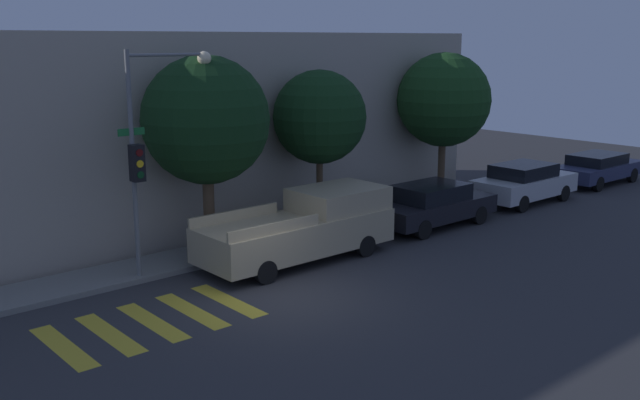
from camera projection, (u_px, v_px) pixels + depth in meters
name	position (u px, v px, depth m)	size (l,w,h in m)	color
ground_plane	(286.00, 299.00, 16.80)	(60.00, 60.00, 0.00)	#333335
sidewalk	(195.00, 257.00, 19.77)	(26.00, 1.73, 0.14)	slate
building_row	(120.00, 134.00, 22.24)	(26.00, 6.00, 6.18)	#A89E8E
crosswalk	(152.00, 322.00, 15.42)	(4.37, 2.60, 0.00)	gold
traffic_light_pole	(152.00, 136.00, 17.51)	(2.66, 0.56, 5.75)	slate
pickup_truck	(305.00, 227.00, 19.64)	(5.64, 2.06, 1.86)	tan
sedan_near_corner	(432.00, 204.00, 23.10)	(4.52, 1.86, 1.41)	black
sedan_middle	(524.00, 183.00, 26.45)	(4.39, 1.87, 1.47)	#B7BABF
sedan_far_end	(598.00, 168.00, 29.94)	(4.64, 1.85, 1.29)	#2D3351
tree_near_corner	(206.00, 120.00, 19.29)	(3.51, 3.51, 5.59)	brown
tree_midblock	(320.00, 117.00, 21.94)	(2.90, 2.90, 5.08)	brown
tree_far_end	(444.00, 100.00, 25.71)	(3.39, 3.39, 5.53)	brown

